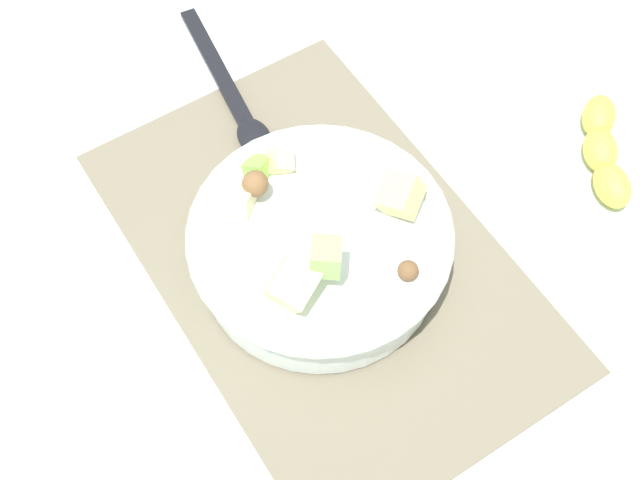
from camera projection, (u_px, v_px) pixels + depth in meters
name	position (u px, v px, depth m)	size (l,w,h in m)	color
ground_plane	(324.00, 258.00, 0.90)	(2.40, 2.40, 0.00)	silver
placemat	(324.00, 257.00, 0.89)	(0.51, 0.32, 0.01)	#756B56
salad_bowl	(320.00, 244.00, 0.85)	(0.26, 0.26, 0.12)	white
serving_spoon	(237.00, 104.00, 0.99)	(0.24, 0.06, 0.01)	black
banana_whole	(604.00, 150.00, 0.95)	(0.14, 0.11, 0.04)	yellow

